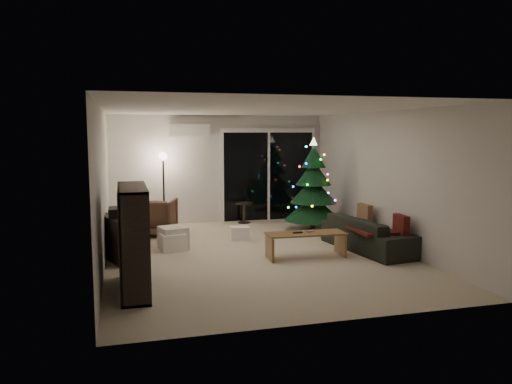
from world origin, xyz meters
TOP-DOWN VIEW (x-y plane):
  - room at (0.46, 1.49)m, footprint 6.50×7.51m
  - bookshelf at (-2.25, -1.53)m, footprint 0.37×1.41m
  - media_cabinet at (-2.25, 0.23)m, footprint 0.79×1.23m
  - stereo at (-2.25, 0.23)m, footprint 0.36×0.43m
  - armchair at (-1.57, 2.08)m, footprint 1.01×1.03m
  - ottoman at (-1.34, 0.73)m, footprint 0.56×0.56m
  - cardboard_box_a at (-1.36, 0.60)m, footprint 0.49×0.40m
  - cardboard_box_b at (0.01, 1.21)m, footprint 0.39×0.31m
  - side_table at (0.52, 2.94)m, footprint 0.40×0.40m
  - floor_lamp at (-1.32, 2.83)m, footprint 0.26×0.26m
  - sofa at (2.05, -0.25)m, footprint 1.06×2.12m
  - sofa_throw at (1.95, -0.25)m, footprint 0.63×1.46m
  - cushion_a at (2.30, 0.40)m, footprint 0.15×0.40m
  - cushion_b at (2.30, -0.90)m, footprint 0.14×0.40m
  - coffee_table at (0.77, -0.45)m, footprint 1.35×0.52m
  - remote_a at (0.62, -0.45)m, footprint 0.17×0.05m
  - remote_b at (0.87, -0.40)m, footprint 0.16×0.10m
  - christmas_tree at (1.74, 1.70)m, footprint 1.50×1.50m

SIDE VIEW (x-z plane):
  - cardboard_box_b at x=0.01m, z-range 0.00..0.26m
  - cardboard_box_a at x=-1.36m, z-range 0.00..0.31m
  - ottoman at x=-1.34m, z-range 0.00..0.41m
  - coffee_table at x=0.77m, z-range 0.00..0.42m
  - side_table at x=0.52m, z-range 0.00..0.48m
  - sofa at x=2.05m, z-range 0.00..0.59m
  - media_cabinet at x=-2.25m, z-range 0.00..0.72m
  - armchair at x=-1.57m, z-range 0.00..0.76m
  - sofa_throw at x=1.95m, z-range 0.40..0.45m
  - remote_a at x=0.62m, z-range 0.42..0.45m
  - remote_b at x=0.87m, z-range 0.42..0.45m
  - cushion_a at x=2.30m, z-range 0.34..0.73m
  - cushion_b at x=2.30m, z-range 0.34..0.73m
  - bookshelf at x=-2.25m, z-range 0.00..1.41m
  - stereo at x=-2.25m, z-range 0.72..0.87m
  - floor_lamp at x=-1.32m, z-range 0.00..1.61m
  - christmas_tree at x=1.74m, z-range 0.00..2.00m
  - room at x=0.46m, z-range -0.28..2.32m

